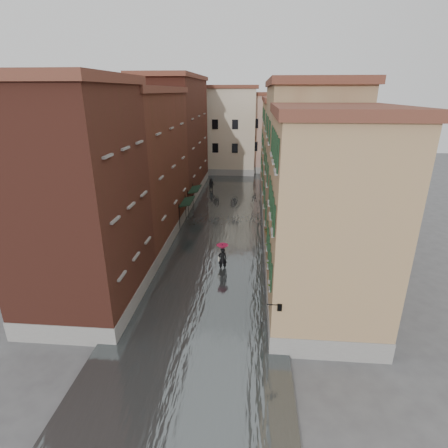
% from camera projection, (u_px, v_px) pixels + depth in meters
% --- Properties ---
extents(ground, '(120.00, 120.00, 0.00)m').
position_uv_depth(ground, '(207.00, 290.00, 23.65)').
color(ground, '#505052').
rests_on(ground, ground).
extents(floodwater, '(10.00, 60.00, 0.20)m').
position_uv_depth(floodwater, '(223.00, 222.00, 35.72)').
color(floodwater, '#494F51').
rests_on(floodwater, ground).
extents(building_left_near, '(6.00, 8.00, 13.00)m').
position_uv_depth(building_left_near, '(79.00, 205.00, 20.03)').
color(building_left_near, '#602B20').
rests_on(building_left_near, ground).
extents(building_left_mid, '(6.00, 14.00, 12.50)m').
position_uv_depth(building_left_mid, '(139.00, 170.00, 30.36)').
color(building_left_mid, '#5E291D').
rests_on(building_left_mid, ground).
extents(building_left_far, '(6.00, 16.00, 14.00)m').
position_uv_depth(building_left_far, '(176.00, 139.00, 44.06)').
color(building_left_far, '#602B20').
rests_on(building_left_far, ground).
extents(building_right_near, '(6.00, 8.00, 11.50)m').
position_uv_depth(building_right_near, '(326.00, 225.00, 19.19)').
color(building_right_near, tan).
rests_on(building_right_near, ground).
extents(building_right_mid, '(6.00, 14.00, 13.00)m').
position_uv_depth(building_right_mid, '(302.00, 170.00, 29.17)').
color(building_right_mid, tan).
rests_on(building_right_mid, ground).
extents(building_right_far, '(6.00, 16.00, 11.50)m').
position_uv_depth(building_right_far, '(287.00, 150.00, 43.40)').
color(building_right_far, tan).
rests_on(building_right_far, ground).
extents(building_end_cream, '(12.00, 9.00, 13.00)m').
position_uv_depth(building_end_cream, '(218.00, 131.00, 56.96)').
color(building_end_cream, beige).
rests_on(building_end_cream, ground).
extents(building_end_pink, '(10.00, 9.00, 12.00)m').
position_uv_depth(building_end_pink, '(273.00, 134.00, 58.29)').
color(building_end_pink, tan).
rests_on(building_end_pink, ground).
extents(awning_near, '(1.09, 3.19, 2.80)m').
position_uv_depth(awning_near, '(187.00, 202.00, 34.14)').
color(awning_near, black).
rests_on(awning_near, ground).
extents(awning_far, '(1.09, 3.16, 2.80)m').
position_uv_depth(awning_far, '(195.00, 190.00, 38.42)').
color(awning_far, black).
rests_on(awning_far, ground).
extents(wall_lantern, '(0.71, 0.22, 0.35)m').
position_uv_depth(wall_lantern, '(279.00, 307.00, 16.65)').
color(wall_lantern, black).
rests_on(wall_lantern, ground).
extents(window_planters, '(0.59, 8.56, 0.84)m').
position_uv_depth(window_planters, '(271.00, 250.00, 21.37)').
color(window_planters, brown).
rests_on(window_planters, ground).
extents(pedestrian_main, '(0.90, 0.90, 2.06)m').
position_uv_depth(pedestrian_main, '(222.00, 255.00, 25.93)').
color(pedestrian_main, black).
rests_on(pedestrian_main, ground).
extents(pedestrian_far, '(0.92, 0.74, 1.81)m').
position_uv_depth(pedestrian_far, '(211.00, 185.00, 46.58)').
color(pedestrian_far, black).
rests_on(pedestrian_far, ground).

